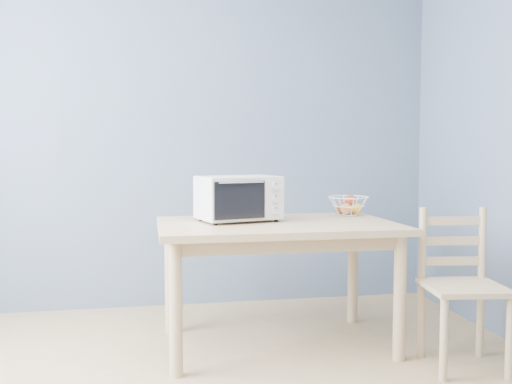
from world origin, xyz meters
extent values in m
cube|color=slate|center=(0.00, 2.25, 1.30)|extent=(4.00, 0.01, 2.60)
cube|color=tan|center=(0.57, 1.21, 0.73)|extent=(1.40, 0.90, 0.04)
cylinder|color=tan|center=(-0.05, 0.84, 0.35)|extent=(0.07, 0.07, 0.71)
cylinder|color=tan|center=(1.19, 0.84, 0.35)|extent=(0.07, 0.07, 0.71)
cylinder|color=tan|center=(-0.05, 1.58, 0.35)|extent=(0.07, 0.07, 0.71)
cylinder|color=tan|center=(1.19, 1.58, 0.35)|extent=(0.07, 0.07, 0.71)
cube|color=silver|center=(0.35, 1.31, 0.90)|extent=(0.53, 0.42, 0.26)
cube|color=black|center=(0.29, 1.29, 0.89)|extent=(0.36, 0.34, 0.20)
cube|color=black|center=(0.33, 1.13, 0.89)|extent=(0.31, 0.09, 0.22)
cylinder|color=silver|center=(0.34, 1.12, 1.00)|extent=(0.27, 0.09, 0.01)
cube|color=silver|center=(0.55, 1.20, 0.90)|extent=(0.13, 0.04, 0.24)
cylinder|color=black|center=(0.19, 1.14, 0.76)|extent=(0.02, 0.02, 0.02)
cylinder|color=black|center=(0.57, 1.24, 0.76)|extent=(0.02, 0.02, 0.02)
cylinder|color=black|center=(0.13, 1.37, 0.76)|extent=(0.02, 0.02, 0.02)
cylinder|color=black|center=(0.51, 1.47, 0.76)|extent=(0.02, 0.02, 0.02)
cylinder|color=silver|center=(0.55, 1.19, 0.97)|extent=(0.05, 0.03, 0.05)
cylinder|color=silver|center=(0.55, 1.19, 0.90)|extent=(0.05, 0.03, 0.05)
cylinder|color=silver|center=(0.55, 1.19, 0.82)|extent=(0.05, 0.03, 0.05)
torus|color=white|center=(1.12, 1.49, 0.87)|extent=(0.29, 0.29, 0.01)
torus|color=white|center=(1.12, 1.49, 0.81)|extent=(0.23, 0.23, 0.01)
torus|color=white|center=(1.12, 1.49, 0.76)|extent=(0.14, 0.14, 0.01)
sphere|color=red|center=(1.08, 1.50, 0.80)|extent=(0.08, 0.08, 0.08)
sphere|color=#F2A51C|center=(1.16, 1.47, 0.80)|extent=(0.08, 0.08, 0.08)
sphere|color=tan|center=(1.12, 1.54, 0.80)|extent=(0.08, 0.08, 0.08)
sphere|color=red|center=(1.13, 1.48, 0.85)|extent=(0.08, 0.08, 0.08)
sphere|color=tan|center=(1.09, 1.44, 0.80)|extent=(0.08, 0.08, 0.08)
cube|color=tan|center=(1.48, 0.67, 0.44)|extent=(0.45, 0.45, 0.03)
cylinder|color=tan|center=(1.28, 0.52, 0.21)|extent=(0.04, 0.04, 0.43)
cylinder|color=tan|center=(1.62, 0.47, 0.21)|extent=(0.04, 0.04, 0.43)
cylinder|color=tan|center=(1.33, 0.86, 0.21)|extent=(0.04, 0.04, 0.43)
cylinder|color=tan|center=(1.67, 0.81, 0.21)|extent=(0.04, 0.04, 0.43)
cylinder|color=tan|center=(1.33, 0.86, 0.64)|extent=(0.04, 0.04, 0.43)
cylinder|color=tan|center=(1.67, 0.81, 0.64)|extent=(0.04, 0.04, 0.43)
cube|color=tan|center=(1.50, 0.84, 0.55)|extent=(0.34, 0.06, 0.05)
cube|color=tan|center=(1.50, 0.84, 0.67)|extent=(0.34, 0.06, 0.05)
cube|color=tan|center=(1.50, 0.84, 0.78)|extent=(0.34, 0.06, 0.05)
camera|label=1|loc=(-0.18, -2.09, 1.17)|focal=40.00mm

